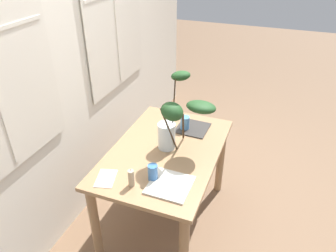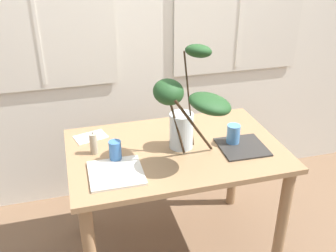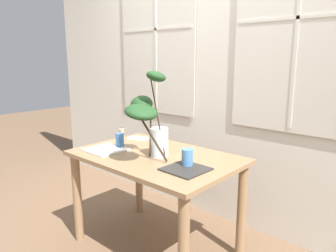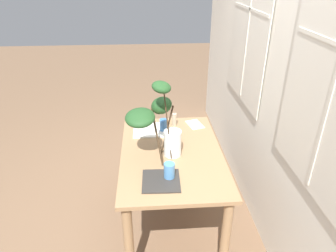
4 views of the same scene
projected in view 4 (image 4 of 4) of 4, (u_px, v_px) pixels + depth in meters
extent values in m
plane|color=brown|center=(171.00, 222.00, 2.72)|extent=(14.00, 14.00, 0.00)
cube|color=silver|center=(287.00, 65.00, 2.11)|extent=(4.64, 0.12, 2.83)
cube|color=white|center=(251.00, 9.00, 2.58)|extent=(0.89, 0.01, 1.55)
cube|color=silver|center=(251.00, 9.00, 2.58)|extent=(0.96, 0.01, 1.62)
cube|color=silver|center=(250.00, 9.00, 2.58)|extent=(0.02, 0.01, 1.55)
cube|color=silver|center=(250.00, 9.00, 2.58)|extent=(0.89, 0.01, 0.02)
cube|color=#93704C|center=(171.00, 154.00, 2.38)|extent=(1.19, 0.78, 0.03)
cylinder|color=#93704C|center=(133.00, 157.00, 3.01)|extent=(0.07, 0.07, 0.71)
cylinder|color=#93704C|center=(129.00, 245.00, 2.06)|extent=(0.07, 0.07, 0.71)
cylinder|color=#93704C|center=(200.00, 155.00, 3.05)|extent=(0.07, 0.07, 0.71)
cylinder|color=#93704C|center=(225.00, 239.00, 2.11)|extent=(0.07, 0.07, 0.71)
cylinder|color=silver|center=(173.00, 143.00, 2.30)|extent=(0.13, 0.13, 0.20)
cylinder|color=silver|center=(173.00, 150.00, 2.33)|extent=(0.12, 0.12, 0.06)
cylinder|color=#382819|center=(167.00, 123.00, 2.19)|extent=(0.09, 0.07, 0.56)
ellipsoid|color=#1E421E|center=(161.00, 87.00, 2.03)|extent=(0.19, 0.19, 0.10)
cylinder|color=#382819|center=(157.00, 136.00, 2.23)|extent=(0.25, 0.08, 0.35)
ellipsoid|color=#1E421E|center=(140.00, 118.00, 2.11)|extent=(0.27, 0.26, 0.14)
cylinder|color=#382819|center=(167.00, 130.00, 2.30)|extent=(0.09, 0.11, 0.36)
ellipsoid|color=#1E421E|center=(161.00, 105.00, 2.25)|extent=(0.23, 0.25, 0.18)
cylinder|color=#386BAD|center=(163.00, 125.00, 2.65)|extent=(0.07, 0.07, 0.11)
cylinder|color=#4C84BC|center=(169.00, 171.00, 2.06)|extent=(0.07, 0.07, 0.12)
cube|color=silver|center=(149.00, 130.00, 2.68)|extent=(0.27, 0.27, 0.01)
cube|color=#2D2B28|center=(161.00, 181.00, 2.05)|extent=(0.26, 0.26, 0.01)
cube|color=silver|center=(195.00, 124.00, 2.78)|extent=(0.21, 0.16, 0.00)
cylinder|color=tan|center=(174.00, 120.00, 2.74)|extent=(0.04, 0.04, 0.12)
cylinder|color=black|center=(174.00, 113.00, 2.71)|extent=(0.00, 0.00, 0.01)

